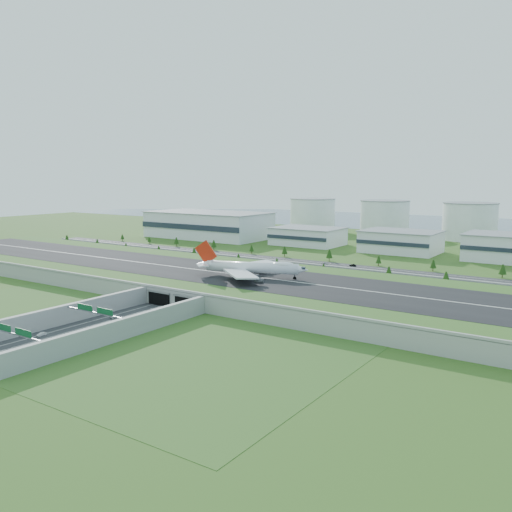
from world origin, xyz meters
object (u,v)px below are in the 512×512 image
Objects in this scene: car_1 at (42,334)px; car_5 at (353,265)px; car_0 at (115,317)px; car_2 at (154,320)px; car_4 at (193,253)px; car_7 at (324,263)px; boeing_747 at (251,267)px; car_3 at (25,356)px; fuel_tank_a at (313,215)px.

car_5 is at bearing 77.94° from car_1.
car_0 is 18.31m from car_2.
car_7 is (108.29, 13.53, 0.04)m from car_4.
car_0 is 1.02× the size of car_7.
car_4 is (-118.59, 90.46, -12.70)m from boeing_747.
car_0 is 186.09m from car_5.
car_2 is at bearing -13.58° from car_5.
car_2 is 175.97m from car_7.
car_4 is at bearing -74.29° from car_3.
boeing_747 is at bearing 81.27° from car_0.
car_5 is at bearing -55.38° from fuel_tank_a.
car_2 is 1.01× the size of car_5.
car_3 is (127.79, -441.11, -16.52)m from fuel_tank_a.
car_0 reaches higher than car_4.
fuel_tank_a reaches higher than car_3.
car_1 is at bearing -92.26° from car_0.
car_0 is 1.24× the size of car_1.
boeing_747 is 12.18× the size of car_0.
car_2 is (-0.48, -71.71, -12.70)m from boeing_747.
car_0 reaches higher than car_1.
car_3 is 248.44m from car_4.
car_3 is 1.27× the size of car_5.
car_5 is 20.76m from car_7.
car_3 is at bearing -49.42° from car_1.
car_3 is (-2.79, -57.88, 0.20)m from car_2.
car_0 is 1.04× the size of car_2.
car_3 reaches higher than car_4.
car_7 is (-9.82, 175.69, 0.04)m from car_2.
car_5 is at bearing 65.49° from boeing_747.
fuel_tank_a is at bearing -85.79° from car_3.
car_1 is 26.62m from car_3.
fuel_tank_a is at bearing -169.14° from car_7.
car_0 is at bearing 79.72° from car_1.
car_7 reaches higher than car_4.
car_3 reaches higher than car_1.
car_0 is 1.28× the size of car_4.
fuel_tank_a is 405.21m from car_2.
car_0 is 0.83× the size of car_3.
car_3 is 1.55× the size of car_4.
fuel_tank_a is 10.40× the size of car_7.
car_5 is 0.97× the size of car_7.
car_0 is at bearing -122.12° from boeing_747.
car_4 is at bearing 123.65° from boeing_747.
car_4 is 0.80× the size of car_7.
car_1 is 223.06m from car_4.
car_0 is at bearing -18.86° from car_5.
boeing_747 reaches higher than car_5.
car_7 is (11.53, 214.51, 0.04)m from car_1.
fuel_tank_a is 459.54m from car_3.
car_5 is at bearing -105.23° from car_3.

